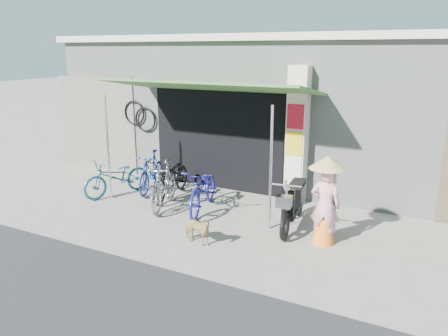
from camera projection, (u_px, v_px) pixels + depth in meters
The scene contains 13 objects.
ground at pixel (209, 234), 8.11m from camera, with size 80.00×80.00×0.00m, color gray.
bicycle_shop at pixel (298, 105), 12.00m from camera, with size 12.30×5.30×3.66m.
shop_pillar at pixel (298, 136), 9.44m from camera, with size 0.42×0.44×3.00m.
awning at pixel (208, 88), 9.25m from camera, with size 4.60×1.88×2.72m.
neighbour_left at pixel (98, 124), 12.21m from camera, with size 2.60×0.06×2.60m, color #6B665B.
bike_teal at pixel (117, 177), 10.16m from camera, with size 0.59×1.68×0.88m, color #18586C.
bike_blue at pixel (151, 172), 10.47m from camera, with size 0.45×1.60×0.96m, color navy.
bike_black at pixel (171, 178), 10.00m from camera, with size 0.62×1.79×0.94m, color black.
bike_silver at pixel (164, 185), 9.35m from camera, with size 0.47×1.66×1.00m, color #A4A5A9.
bike_navy at pixel (203, 189), 9.16m from camera, with size 0.63×1.82×0.96m, color navy.
street_dog at pixel (197, 230), 7.61m from camera, with size 0.29×0.63×0.53m, color tan.
moped at pixel (293, 203), 8.34m from camera, with size 0.53×1.84×1.04m.
nun at pixel (326, 200), 7.51m from camera, with size 0.64×0.64×1.59m.
Camera 1 is at (3.69, -6.54, 3.31)m, focal length 35.00 mm.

